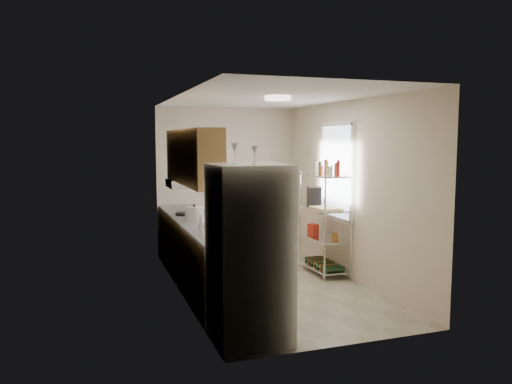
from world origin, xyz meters
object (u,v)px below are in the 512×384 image
refrigerator (249,253)px  cutting_board (326,208)px  espresso_machine (314,196)px  rice_cooker (194,214)px  frying_pan_large (184,214)px

refrigerator → cutting_board: refrigerator is taller
espresso_machine → rice_cooker: bearing=-159.9°
rice_cooker → cutting_board: 1.94m
refrigerator → frying_pan_large: bearing=93.2°
refrigerator → frying_pan_large: size_ratio=7.42×
cutting_board → espresso_machine: espresso_machine is taller
refrigerator → cutting_board: bearing=46.3°
frying_pan_large → espresso_machine: 2.03m
refrigerator → espresso_machine: size_ratio=5.82×
refrigerator → rice_cooker: bearing=93.1°
frying_pan_large → espresso_machine: bearing=1.6°
rice_cooker → frying_pan_large: 0.61m
rice_cooker → refrigerator: bearing=-86.9°
frying_pan_large → espresso_machine: size_ratio=0.78×
frying_pan_large → espresso_machine: espresso_machine is taller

